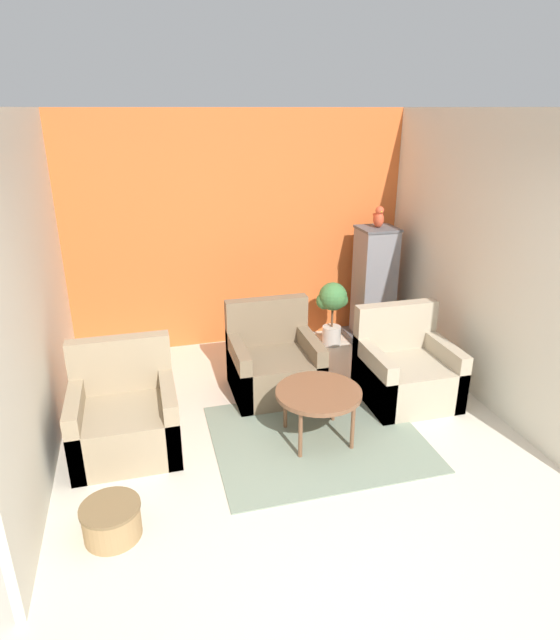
{
  "coord_description": "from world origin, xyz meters",
  "views": [
    {
      "loc": [
        -1.17,
        -2.52,
        2.76
      ],
      "look_at": [
        0.0,
        1.83,
        0.97
      ],
      "focal_mm": 30.0,
      "sensor_mm": 36.0,
      "label": 1
    }
  ],
  "objects": [
    {
      "name": "ground_plane",
      "position": [
        0.0,
        0.0,
        0.0
      ],
      "size": [
        20.0,
        20.0,
        0.0
      ],
      "primitive_type": "plane",
      "color": "beige",
      "rests_on": "ground"
    },
    {
      "name": "wall_back_accent",
      "position": [
        0.0,
        3.69,
        1.38
      ],
      "size": [
        4.13,
        0.06,
        2.77
      ],
      "color": "orange",
      "rests_on": "ground_plane"
    },
    {
      "name": "wall_left",
      "position": [
        -2.04,
        1.83,
        1.38
      ],
      "size": [
        0.06,
        3.66,
        2.77
      ],
      "color": "beige",
      "rests_on": "ground_plane"
    },
    {
      "name": "wall_right",
      "position": [
        2.04,
        1.83,
        1.38
      ],
      "size": [
        0.06,
        3.66,
        2.77
      ],
      "color": "beige",
      "rests_on": "ground_plane"
    },
    {
      "name": "area_rug",
      "position": [
        0.21,
        1.32,
        0.01
      ],
      "size": [
        1.84,
        1.53,
        0.01
      ],
      "color": "gray",
      "rests_on": "ground_plane"
    },
    {
      "name": "coffee_table",
      "position": [
        0.21,
        1.32,
        0.44
      ],
      "size": [
        0.75,
        0.75,
        0.48
      ],
      "color": "brown",
      "rests_on": "ground_plane"
    },
    {
      "name": "armchair_left",
      "position": [
        -1.43,
        1.61,
        0.29
      ],
      "size": [
        0.87,
        0.81,
        0.92
      ],
      "color": "#9E896B",
      "rests_on": "ground_plane"
    },
    {
      "name": "armchair_right",
      "position": [
        1.29,
        1.77,
        0.29
      ],
      "size": [
        0.87,
        0.81,
        0.92
      ],
      "color": "tan",
      "rests_on": "ground_plane"
    },
    {
      "name": "armchair_middle",
      "position": [
        0.05,
        2.26,
        0.29
      ],
      "size": [
        0.87,
        0.81,
        0.92
      ],
      "color": "#7A664C",
      "rests_on": "ground_plane"
    },
    {
      "name": "birdcage",
      "position": [
        1.59,
        3.25,
        0.69
      ],
      "size": [
        0.59,
        0.59,
        1.44
      ],
      "color": "#555559",
      "rests_on": "ground_plane"
    },
    {
      "name": "parrot",
      "position": [
        1.59,
        3.25,
        1.56
      ],
      "size": [
        0.12,
        0.22,
        0.26
      ],
      "color": "#D14C2D",
      "rests_on": "birdcage"
    },
    {
      "name": "potted_plant",
      "position": [
        1.04,
        3.22,
        0.53
      ],
      "size": [
        0.38,
        0.34,
        0.8
      ],
      "color": "beige",
      "rests_on": "ground_plane"
    },
    {
      "name": "wicker_basket",
      "position": [
        -1.54,
        0.57,
        0.14
      ],
      "size": [
        0.41,
        0.41,
        0.25
      ],
      "color": "#A37F51",
      "rests_on": "ground_plane"
    }
  ]
}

